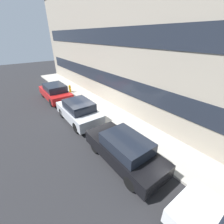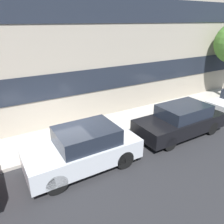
{
  "view_description": "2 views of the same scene",
  "coord_description": "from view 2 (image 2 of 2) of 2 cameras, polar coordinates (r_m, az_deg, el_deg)",
  "views": [
    {
      "loc": [
        8.78,
        -4.57,
        5.2
      ],
      "look_at": [
        2.52,
        0.13,
        1.17
      ],
      "focal_mm": 24.0,
      "sensor_mm": 36.0,
      "label": 1
    },
    {
      "loc": [
        -1.96,
        -6.91,
        4.68
      ],
      "look_at": [
        2.47,
        0.54,
        1.03
      ],
      "focal_mm": 35.0,
      "sensor_mm": 36.0,
      "label": 2
    }
  ],
  "objects": [
    {
      "name": "ground_plane",
      "position": [
        8.58,
        -12.69,
        -10.89
      ],
      "size": [
        56.0,
        56.0,
        0.0
      ],
      "primitive_type": "plane",
      "color": "#232326"
    },
    {
      "name": "sidewalk_strip",
      "position": [
        9.47,
        -14.93,
        -7.23
      ],
      "size": [
        28.0,
        2.23,
        0.12
      ],
      "color": "#A8A399",
      "rests_on": "ground_plane"
    },
    {
      "name": "rowhouse_facade",
      "position": [
        9.79,
        -20.66,
        21.36
      ],
      "size": [
        28.0,
        1.02,
        9.3
      ],
      "color": "gray",
      "rests_on": "ground_plane"
    },
    {
      "name": "parked_car_silver",
      "position": [
        7.47,
        -7.36,
        -9.41
      ],
      "size": [
        3.8,
        1.69,
        1.45
      ],
      "rotation": [
        0.0,
        0.0,
        3.14
      ],
      "color": "#B2B5BA",
      "rests_on": "ground_plane"
    },
    {
      "name": "parked_car_black",
      "position": [
        9.94,
        17.45,
        -2.08
      ],
      "size": [
        4.07,
        1.65,
        1.35
      ],
      "rotation": [
        0.0,
        0.0,
        3.14
      ],
      "color": "black",
      "rests_on": "ground_plane"
    }
  ]
}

